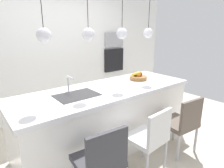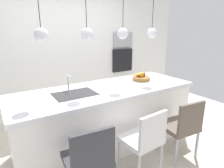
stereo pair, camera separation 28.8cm
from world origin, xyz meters
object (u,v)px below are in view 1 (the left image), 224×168
chair_near (101,160)px  chair_far (181,122)px  oven (114,60)px  chair_middle (150,137)px  microwave (114,40)px  fruit_bowl (138,77)px

chair_near → chair_far: 1.41m
oven → chair_middle: oven is taller
microwave → chair_middle: microwave is taller
fruit_bowl → chair_middle: fruit_bowl is taller
microwave → chair_far: (-0.71, -2.41, -1.02)m
fruit_bowl → oven: oven is taller
microwave → chair_near: bearing=-131.3°
microwave → chair_near: 3.36m
oven → microwave: bearing=0.0°
oven → chair_far: 2.57m
fruit_bowl → chair_middle: 1.24m
oven → chair_middle: size_ratio=0.65×
oven → fruit_bowl: bearing=-114.2°
chair_near → chair_middle: chair_near is taller
fruit_bowl → microwave: 1.73m
chair_near → chair_middle: 0.73m
fruit_bowl → microwave: size_ratio=0.55×
microwave → chair_far: microwave is taller
fruit_bowl → microwave: bearing=65.8°
chair_middle → chair_near: bearing=-179.8°
chair_near → chair_middle: (0.73, 0.00, -0.02)m
oven → chair_near: oven is taller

